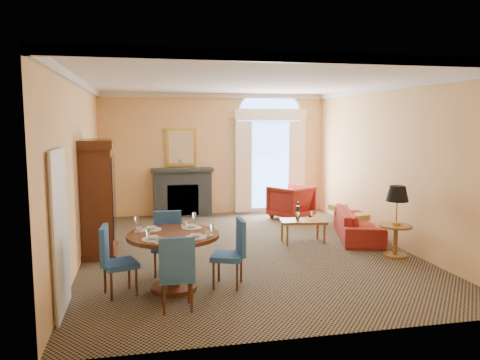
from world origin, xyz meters
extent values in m
plane|color=#111336|center=(0.00, 0.00, 0.00)|extent=(7.50, 7.50, 0.00)
cube|color=#F2BA73|center=(0.00, 3.75, 1.60)|extent=(6.00, 0.04, 3.20)
cube|color=#F2BA73|center=(-3.00, 0.00, 1.60)|extent=(0.04, 7.50, 3.20)
cube|color=#F2BA73|center=(3.00, 0.00, 1.60)|extent=(0.04, 7.50, 3.20)
cube|color=silver|center=(0.00, 0.00, 3.20)|extent=(6.00, 7.50, 0.04)
cube|color=silver|center=(0.00, 0.00, 3.14)|extent=(6.00, 7.50, 0.12)
cube|color=silver|center=(-2.96, -2.40, 1.03)|extent=(0.08, 0.90, 2.06)
cube|color=#303539|center=(-0.90, 3.55, 0.60)|extent=(1.50, 0.40, 1.20)
cube|color=#303539|center=(-0.90, 3.52, 1.24)|extent=(1.60, 0.46, 0.08)
cube|color=gold|center=(-0.90, 3.72, 1.80)|extent=(0.80, 0.04, 1.00)
cube|color=silver|center=(-0.90, 3.70, 1.80)|extent=(0.64, 0.02, 0.84)
cube|color=silver|center=(1.50, 3.73, 1.25)|extent=(1.90, 0.04, 2.50)
cube|color=#8AB2E7|center=(1.50, 3.72, 1.25)|extent=(1.70, 0.02, 2.30)
cylinder|color=silver|center=(1.50, 3.73, 2.50)|extent=(1.90, 0.04, 1.90)
cube|color=#F0E6CC|center=(0.75, 3.61, 1.25)|extent=(0.45, 0.06, 2.45)
cube|color=#F0E6CC|center=(2.25, 3.61, 1.25)|extent=(0.45, 0.06, 2.45)
cube|color=#F0E6CC|center=(1.50, 3.61, 2.65)|extent=(2.00, 0.08, 0.30)
cube|color=#3E1D0E|center=(-2.72, 0.30, 0.99)|extent=(0.54, 0.99, 1.98)
cube|color=#3E1D0E|center=(-2.72, 0.30, 2.06)|extent=(0.61, 1.09, 0.16)
cube|color=#3E1D0E|center=(-2.72, 0.30, 0.05)|extent=(0.61, 1.09, 0.10)
cylinder|color=#3E1D0E|center=(-1.49, -1.89, 0.82)|extent=(1.34, 1.34, 0.06)
cylinder|color=#3E1D0E|center=(-1.49, -1.89, 0.39)|extent=(0.18, 0.18, 0.79)
cylinder|color=#3E1D0E|center=(-1.49, -1.89, 0.03)|extent=(0.67, 0.67, 0.07)
cylinder|color=white|center=(-1.19, -1.59, 0.85)|extent=(0.30, 0.30, 0.01)
imported|color=white|center=(-1.19, -1.59, 0.88)|extent=(0.15, 0.15, 0.04)
imported|color=white|center=(-1.28, -1.40, 0.89)|extent=(0.09, 0.09, 0.07)
cylinder|color=white|center=(-1.80, -1.59, 0.85)|extent=(0.30, 0.30, 0.01)
imported|color=white|center=(-1.80, -1.59, 0.88)|extent=(0.15, 0.15, 0.04)
imported|color=white|center=(-1.98, -1.67, 0.89)|extent=(0.09, 0.09, 0.07)
cylinder|color=white|center=(-1.80, -2.19, 0.85)|extent=(0.30, 0.30, 0.01)
imported|color=white|center=(-1.80, -2.19, 0.88)|extent=(0.15, 0.15, 0.04)
imported|color=white|center=(-1.71, -2.38, 0.89)|extent=(0.09, 0.09, 0.07)
cylinder|color=white|center=(-1.19, -2.19, 0.85)|extent=(0.30, 0.30, 0.01)
imported|color=white|center=(-1.19, -2.19, 0.88)|extent=(0.15, 0.15, 0.04)
imported|color=white|center=(-1.01, -2.11, 0.89)|extent=(0.09, 0.09, 0.07)
cube|color=#24508E|center=(-1.52, -1.20, 0.45)|extent=(0.59, 0.59, 0.08)
cube|color=#24508E|center=(-1.53, -1.00, 0.74)|extent=(0.45, 0.08, 0.54)
cylinder|color=#3E1D0E|center=(-1.29, -1.10, 0.21)|extent=(0.04, 0.04, 0.41)
cylinder|color=#3E1D0E|center=(-1.62, -0.97, 0.21)|extent=(0.04, 0.04, 0.41)
cylinder|color=#3E1D0E|center=(-1.42, -1.43, 0.21)|extent=(0.04, 0.04, 0.41)
cylinder|color=#3E1D0E|center=(-1.75, -1.30, 0.21)|extent=(0.04, 0.04, 0.41)
cube|color=#24508E|center=(-1.50, -2.61, 0.45)|extent=(0.45, 0.45, 0.08)
cube|color=#24508E|center=(-1.51, -2.82, 0.74)|extent=(0.45, 0.07, 0.54)
cylinder|color=#3E1D0E|center=(-1.68, -2.79, 0.21)|extent=(0.04, 0.04, 0.41)
cylinder|color=#3E1D0E|center=(-1.33, -2.79, 0.21)|extent=(0.04, 0.04, 0.41)
cylinder|color=#3E1D0E|center=(-1.68, -2.43, 0.21)|extent=(0.04, 0.04, 0.41)
cylinder|color=#3E1D0E|center=(-1.33, -2.43, 0.21)|extent=(0.04, 0.04, 0.41)
cube|color=#24508E|center=(-0.69, -1.88, 0.45)|extent=(0.59, 0.59, 0.08)
cube|color=#24508E|center=(-0.49, -1.88, 0.74)|extent=(0.07, 0.45, 0.54)
cylinder|color=#3E1D0E|center=(-0.59, -2.11, 0.21)|extent=(0.04, 0.04, 0.41)
cylinder|color=#3E1D0E|center=(-0.46, -1.78, 0.21)|extent=(0.04, 0.04, 0.41)
cylinder|color=#3E1D0E|center=(-0.92, -1.98, 0.21)|extent=(0.04, 0.04, 0.41)
cylinder|color=#3E1D0E|center=(-0.79, -1.65, 0.21)|extent=(0.04, 0.04, 0.41)
cube|color=#24508E|center=(-2.25, -1.94, 0.45)|extent=(0.57, 0.57, 0.08)
cube|color=#24508E|center=(-2.46, -1.95, 0.74)|extent=(0.10, 0.45, 0.54)
cylinder|color=#3E1D0E|center=(-2.47, -1.82, 0.21)|extent=(0.04, 0.04, 0.41)
cylinder|color=#3E1D0E|center=(-2.37, -2.16, 0.21)|extent=(0.04, 0.04, 0.41)
cylinder|color=#3E1D0E|center=(-2.14, -1.71, 0.21)|extent=(0.04, 0.04, 0.41)
cylinder|color=#3E1D0E|center=(-2.03, -2.05, 0.21)|extent=(0.04, 0.04, 0.41)
imported|color=maroon|center=(2.55, 0.43, 0.30)|extent=(1.36, 2.19, 0.60)
imported|color=maroon|center=(1.78, 2.65, 0.43)|extent=(1.27, 1.28, 0.86)
cube|color=brown|center=(1.28, 0.31, 0.44)|extent=(1.00, 0.66, 0.05)
cylinder|color=brown|center=(0.89, 0.13, 0.21)|extent=(0.05, 0.05, 0.41)
cylinder|color=brown|center=(1.67, 0.13, 0.21)|extent=(0.05, 0.05, 0.41)
cylinder|color=brown|center=(0.89, 0.50, 0.21)|extent=(0.05, 0.05, 0.41)
cylinder|color=brown|center=(1.67, 0.50, 0.21)|extent=(0.05, 0.05, 0.41)
cylinder|color=brown|center=(2.60, -0.99, 0.57)|extent=(0.59, 0.59, 0.04)
cylinder|color=brown|center=(2.60, -0.99, 0.27)|extent=(0.08, 0.08, 0.55)
cylinder|color=brown|center=(2.60, -0.99, 0.02)|extent=(0.43, 0.43, 0.04)
camera|label=1|loc=(-1.91, -8.58, 2.46)|focal=35.00mm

